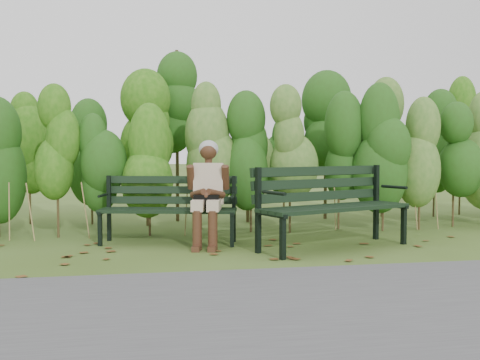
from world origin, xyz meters
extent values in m
plane|color=#385017|center=(0.00, 0.00, 0.00)|extent=(80.00, 80.00, 0.00)
cube|color=#474749|center=(0.00, -2.20, 0.01)|extent=(60.00, 2.50, 0.01)
cylinder|color=#47381E|center=(-2.75, 1.30, 0.40)|extent=(0.03, 0.03, 0.80)
cylinder|color=#47381E|center=(-2.14, 1.30, 0.40)|extent=(0.03, 0.03, 0.80)
ellipsoid|color=#266611|center=(-2.14, 1.30, 1.04)|extent=(0.64, 0.64, 1.44)
cylinder|color=#47381E|center=(-1.53, 1.30, 0.40)|extent=(0.03, 0.03, 0.80)
ellipsoid|color=#266611|center=(-1.53, 1.30, 1.04)|extent=(0.64, 0.64, 1.44)
cylinder|color=#47381E|center=(-0.92, 1.30, 0.40)|extent=(0.03, 0.03, 0.80)
ellipsoid|color=#266611|center=(-0.92, 1.30, 1.04)|extent=(0.64, 0.64, 1.44)
cylinder|color=#47381E|center=(-0.31, 1.30, 0.40)|extent=(0.03, 0.03, 0.80)
ellipsoid|color=#266611|center=(-0.31, 1.30, 1.04)|extent=(0.64, 0.64, 1.44)
cylinder|color=#47381E|center=(0.31, 1.30, 0.40)|extent=(0.03, 0.03, 0.80)
ellipsoid|color=#266611|center=(0.31, 1.30, 1.04)|extent=(0.64, 0.64, 1.44)
cylinder|color=#47381E|center=(0.92, 1.30, 0.40)|extent=(0.03, 0.03, 0.80)
ellipsoid|color=#266611|center=(0.92, 1.30, 1.04)|extent=(0.64, 0.64, 1.44)
cylinder|color=#47381E|center=(1.53, 1.30, 0.40)|extent=(0.03, 0.03, 0.80)
ellipsoid|color=#266611|center=(1.53, 1.30, 1.04)|extent=(0.64, 0.64, 1.44)
cylinder|color=#47381E|center=(2.14, 1.30, 0.40)|extent=(0.03, 0.03, 0.80)
ellipsoid|color=#266611|center=(2.14, 1.30, 1.04)|extent=(0.64, 0.64, 1.44)
cylinder|color=#47381E|center=(2.75, 1.30, 0.40)|extent=(0.03, 0.03, 0.80)
ellipsoid|color=#266611|center=(2.75, 1.30, 1.04)|extent=(0.64, 0.64, 1.44)
cylinder|color=#47381E|center=(3.36, 1.30, 0.40)|extent=(0.03, 0.03, 0.80)
ellipsoid|color=#266611|center=(3.36, 1.30, 1.04)|extent=(0.64, 0.64, 1.44)
cylinder|color=#47381E|center=(-2.69, 2.30, 0.55)|extent=(0.04, 0.04, 1.10)
ellipsoid|color=#285118|center=(-2.69, 2.30, 1.43)|extent=(0.70, 0.70, 1.98)
cylinder|color=#47381E|center=(-1.92, 2.30, 0.55)|extent=(0.04, 0.04, 1.10)
ellipsoid|color=#285118|center=(-1.92, 2.30, 1.43)|extent=(0.70, 0.70, 1.98)
cylinder|color=#47381E|center=(-1.15, 2.30, 0.55)|extent=(0.04, 0.04, 1.10)
ellipsoid|color=#285118|center=(-1.15, 2.30, 1.43)|extent=(0.70, 0.70, 1.98)
cylinder|color=#47381E|center=(-0.38, 2.30, 0.55)|extent=(0.04, 0.04, 1.10)
ellipsoid|color=#285118|center=(-0.38, 2.30, 1.43)|extent=(0.70, 0.70, 1.98)
cylinder|color=#47381E|center=(0.38, 2.30, 0.55)|extent=(0.04, 0.04, 1.10)
ellipsoid|color=#285118|center=(0.38, 2.30, 1.43)|extent=(0.70, 0.70, 1.98)
cylinder|color=#47381E|center=(1.15, 2.30, 0.55)|extent=(0.04, 0.04, 1.10)
ellipsoid|color=#285118|center=(1.15, 2.30, 1.43)|extent=(0.70, 0.70, 1.98)
cylinder|color=#47381E|center=(1.92, 2.30, 0.55)|extent=(0.04, 0.04, 1.10)
ellipsoid|color=#285118|center=(1.92, 2.30, 1.43)|extent=(0.70, 0.70, 1.98)
cylinder|color=#47381E|center=(2.69, 2.30, 0.55)|extent=(0.04, 0.04, 1.10)
ellipsoid|color=#285118|center=(2.69, 2.30, 1.43)|extent=(0.70, 0.70, 1.98)
cylinder|color=#47381E|center=(3.46, 2.30, 0.55)|extent=(0.04, 0.04, 1.10)
ellipsoid|color=#285118|center=(3.46, 2.30, 1.43)|extent=(0.70, 0.70, 1.98)
cylinder|color=#47381E|center=(4.22, 2.30, 0.55)|extent=(0.04, 0.04, 1.10)
ellipsoid|color=#285118|center=(4.22, 2.30, 1.43)|extent=(0.70, 0.70, 1.98)
cube|color=brown|center=(-0.78, -1.13, 0.00)|extent=(0.08, 0.10, 0.01)
cube|color=brown|center=(0.02, -0.33, 0.00)|extent=(0.09, 0.10, 0.01)
cube|color=brown|center=(-1.77, -1.08, 0.00)|extent=(0.11, 0.10, 0.01)
cube|color=brown|center=(-1.01, 0.88, 0.00)|extent=(0.08, 0.10, 0.01)
cube|color=brown|center=(0.63, -0.51, 0.00)|extent=(0.11, 0.10, 0.01)
cube|color=brown|center=(0.99, -0.89, 0.00)|extent=(0.10, 0.11, 0.01)
cube|color=brown|center=(1.31, -0.46, 0.00)|extent=(0.11, 0.11, 0.01)
cube|color=brown|center=(-1.42, -0.58, 0.00)|extent=(0.07, 0.09, 0.01)
cube|color=brown|center=(1.56, -0.24, 0.00)|extent=(0.10, 0.09, 0.01)
cube|color=brown|center=(0.22, 0.67, 0.00)|extent=(0.07, 0.09, 0.01)
cube|color=brown|center=(-1.68, 0.16, 0.00)|extent=(0.11, 0.11, 0.01)
cube|color=brown|center=(1.14, -0.29, 0.00)|extent=(0.11, 0.11, 0.01)
cube|color=brown|center=(-0.11, 0.16, 0.00)|extent=(0.11, 0.11, 0.01)
cube|color=brown|center=(0.26, 0.66, 0.00)|extent=(0.11, 0.10, 0.01)
cube|color=brown|center=(2.30, -0.17, 0.00)|extent=(0.10, 0.08, 0.01)
cube|color=brown|center=(0.83, 0.35, 0.00)|extent=(0.09, 0.07, 0.01)
cube|color=brown|center=(-0.10, 0.38, 0.00)|extent=(0.11, 0.11, 0.01)
cube|color=brown|center=(0.06, 0.99, 0.00)|extent=(0.09, 0.10, 0.01)
cube|color=brown|center=(0.26, 0.88, 0.00)|extent=(0.11, 0.10, 0.01)
cube|color=brown|center=(1.93, -0.57, 0.00)|extent=(0.10, 0.08, 0.01)
cube|color=brown|center=(-1.28, 0.18, 0.00)|extent=(0.09, 0.11, 0.01)
cube|color=brown|center=(2.13, -0.54, 0.00)|extent=(0.08, 0.09, 0.01)
cube|color=brown|center=(-2.56, 0.38, 0.00)|extent=(0.10, 0.08, 0.01)
cube|color=brown|center=(-2.05, -0.94, 0.00)|extent=(0.08, 0.10, 0.01)
cube|color=brown|center=(-2.24, 0.32, 0.00)|extent=(0.08, 0.10, 0.01)
cube|color=brown|center=(1.84, -0.43, 0.00)|extent=(0.11, 0.11, 0.01)
cube|color=brown|center=(-0.21, -1.11, 0.00)|extent=(0.11, 0.09, 0.01)
cube|color=brown|center=(-0.86, -0.18, 0.00)|extent=(0.10, 0.11, 0.01)
cube|color=brown|center=(0.64, -0.73, 0.00)|extent=(0.10, 0.08, 0.01)
cube|color=brown|center=(0.26, -1.14, 0.00)|extent=(0.11, 0.10, 0.01)
cube|color=black|center=(-0.82, 0.50, 0.39)|extent=(1.55, 0.45, 0.03)
cube|color=black|center=(-0.80, 0.60, 0.39)|extent=(1.55, 0.45, 0.03)
cube|color=black|center=(-0.77, 0.71, 0.39)|extent=(1.55, 0.45, 0.03)
cube|color=black|center=(-0.75, 0.82, 0.39)|extent=(1.55, 0.45, 0.03)
cube|color=black|center=(-0.73, 0.89, 0.49)|extent=(1.54, 0.40, 0.09)
cube|color=black|center=(-0.73, 0.91, 0.61)|extent=(1.54, 0.40, 0.09)
cube|color=black|center=(-0.72, 0.92, 0.73)|extent=(1.54, 0.40, 0.09)
cube|color=black|center=(-1.55, 0.66, 0.20)|extent=(0.05, 0.05, 0.39)
cube|color=black|center=(-1.47, 1.02, 0.39)|extent=(0.05, 0.05, 0.78)
cube|color=black|center=(-1.51, 0.83, 0.37)|extent=(0.14, 0.43, 0.03)
cylinder|color=black|center=(-1.52, 0.78, 0.57)|extent=(0.10, 0.32, 0.03)
cube|color=black|center=(-0.10, 0.32, 0.20)|extent=(0.05, 0.05, 0.39)
cube|color=black|center=(-0.01, 0.68, 0.39)|extent=(0.05, 0.05, 0.78)
cube|color=black|center=(-0.06, 0.49, 0.37)|extent=(0.14, 0.43, 0.03)
cylinder|color=black|center=(-0.07, 0.45, 0.57)|extent=(0.10, 0.32, 0.03)
cube|color=black|center=(1.07, -0.16, 0.45)|extent=(1.72, 0.78, 0.04)
cube|color=black|center=(1.03, -0.04, 0.45)|extent=(1.72, 0.78, 0.04)
cube|color=black|center=(0.98, 0.07, 0.45)|extent=(1.72, 0.78, 0.04)
cube|color=black|center=(0.93, 0.19, 0.45)|extent=(1.72, 0.78, 0.04)
cube|color=black|center=(0.90, 0.28, 0.56)|extent=(1.70, 0.73, 0.11)
cube|color=black|center=(0.89, 0.29, 0.70)|extent=(1.70, 0.73, 0.11)
cube|color=black|center=(0.89, 0.31, 0.85)|extent=(1.70, 0.73, 0.11)
cube|color=black|center=(0.27, -0.49, 0.23)|extent=(0.07, 0.07, 0.45)
cube|color=black|center=(0.11, -0.09, 0.45)|extent=(0.07, 0.07, 0.91)
cube|color=black|center=(0.20, -0.31, 0.43)|extent=(0.23, 0.49, 0.04)
cylinder|color=black|center=(0.22, -0.35, 0.65)|extent=(0.17, 0.36, 0.04)
cube|color=black|center=(1.88, 0.15, 0.23)|extent=(0.07, 0.07, 0.45)
cube|color=black|center=(1.72, 0.55, 0.45)|extent=(0.07, 0.07, 0.91)
cube|color=black|center=(1.81, 0.34, 0.43)|extent=(0.23, 0.49, 0.04)
cylinder|color=black|center=(1.83, 0.29, 0.65)|extent=(0.17, 0.36, 0.04)
cube|color=tan|center=(-0.46, 0.38, 0.48)|extent=(0.22, 0.42, 0.12)
cube|color=tan|center=(-0.30, 0.34, 0.48)|extent=(0.22, 0.42, 0.12)
cylinder|color=#432616|center=(-0.50, 0.22, 0.21)|extent=(0.12, 0.12, 0.43)
cylinder|color=#432616|center=(-0.33, 0.18, 0.21)|extent=(0.12, 0.12, 0.43)
cube|color=#432616|center=(-0.51, 0.15, 0.03)|extent=(0.13, 0.20, 0.06)
cube|color=#432616|center=(-0.35, 0.11, 0.03)|extent=(0.13, 0.20, 0.06)
cube|color=tan|center=(-0.32, 0.61, 0.69)|extent=(0.39, 0.31, 0.49)
cylinder|color=#432616|center=(-0.32, 0.59, 0.95)|extent=(0.09, 0.09, 0.09)
sphere|color=#432616|center=(-0.33, 0.58, 1.07)|extent=(0.20, 0.20, 0.20)
ellipsoid|color=gray|center=(-0.32, 0.60, 1.10)|extent=(0.23, 0.22, 0.21)
cylinder|color=#432616|center=(-0.53, 0.58, 0.77)|extent=(0.13, 0.21, 0.29)
cylinder|color=#432616|center=(-0.14, 0.49, 0.77)|extent=(0.13, 0.21, 0.29)
cylinder|color=#432616|center=(-0.46, 0.44, 0.60)|extent=(0.18, 0.26, 0.13)
cylinder|color=#432616|center=(-0.27, 0.39, 0.60)|extent=(0.25, 0.22, 0.13)
sphere|color=#432616|center=(-0.38, 0.36, 0.58)|extent=(0.10, 0.10, 0.10)
cube|color=black|center=(-0.38, 0.37, 0.51)|extent=(0.30, 0.17, 0.15)
camera|label=1|loc=(-1.14, -5.82, 1.08)|focal=42.00mm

